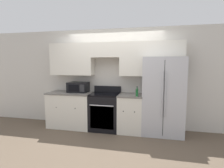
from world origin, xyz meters
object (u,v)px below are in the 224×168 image
at_px(refrigerator, 163,96).
at_px(microwave, 78,87).
at_px(oven_range, 105,111).
at_px(bottle, 137,92).

distance_m(refrigerator, microwave, 2.19).
relative_size(oven_range, microwave, 2.10).
xyz_separation_m(microwave, bottle, (1.59, -0.30, -0.04)).
relative_size(oven_range, refrigerator, 0.59).
height_order(oven_range, refrigerator, refrigerator).
bearing_deg(oven_range, bottle, -14.15).
distance_m(oven_range, microwave, 0.97).
relative_size(oven_range, bottle, 4.68).
bearing_deg(oven_range, refrigerator, 2.30).
bearing_deg(bottle, oven_range, 165.85).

